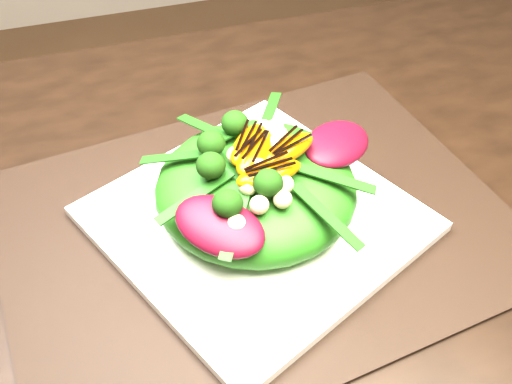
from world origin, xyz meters
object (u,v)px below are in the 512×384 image
object	(u,v)px
dining_table	(421,243)
salad_bowl	(256,209)
orange_segment	(229,156)
lettuce_mound	(256,188)
placemat	(256,224)
plate_base	(256,219)

from	to	relation	value
dining_table	salad_bowl	xyz separation A→B (m)	(-0.16, 0.06, 0.04)
orange_segment	salad_bowl	bearing A→B (deg)	-18.02
lettuce_mound	orange_segment	bearing A→B (deg)	161.98
dining_table	lettuce_mound	size ratio (longest dim) A/B	8.30
lettuce_mound	placemat	bearing A→B (deg)	-26.57
placemat	salad_bowl	bearing A→B (deg)	90.00
salad_bowl	orange_segment	bearing A→B (deg)	161.98
salad_bowl	lettuce_mound	distance (m)	0.03
plate_base	orange_segment	world-z (taller)	orange_segment
salad_bowl	orange_segment	distance (m)	0.07
plate_base	orange_segment	distance (m)	0.09
salad_bowl	orange_segment	world-z (taller)	orange_segment
salad_bowl	lettuce_mound	xyz separation A→B (m)	(-0.00, 0.00, 0.03)
placemat	lettuce_mound	distance (m)	0.05
plate_base	orange_segment	size ratio (longest dim) A/B	4.45
dining_table	placemat	distance (m)	0.17
dining_table	salad_bowl	size ratio (longest dim) A/B	6.70
placemat	plate_base	size ratio (longest dim) A/B	1.80
lettuce_mound	orange_segment	world-z (taller)	orange_segment
plate_base	lettuce_mound	size ratio (longest dim) A/B	1.42
plate_base	salad_bowl	world-z (taller)	salad_bowl
dining_table	orange_segment	world-z (taller)	dining_table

